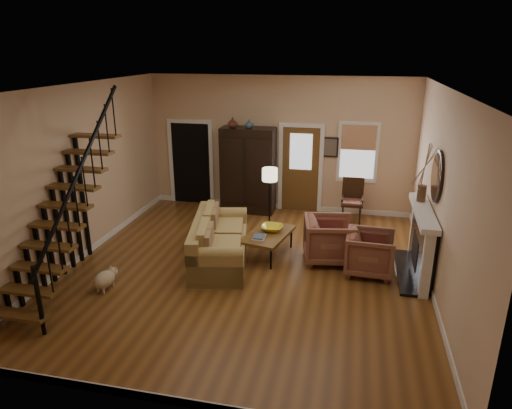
% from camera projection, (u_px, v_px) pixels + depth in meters
% --- Properties ---
extents(room, '(7.00, 7.33, 3.30)m').
position_uv_depth(room, '(246.00, 167.00, 9.72)').
color(room, brown).
rests_on(room, ground).
extents(staircase, '(0.94, 2.80, 3.20)m').
position_uv_depth(staircase, '(59.00, 199.00, 7.34)').
color(staircase, brown).
rests_on(staircase, ground).
extents(fireplace, '(0.33, 1.95, 2.30)m').
position_uv_depth(fireplace, '(424.00, 237.00, 8.08)').
color(fireplace, black).
rests_on(fireplace, ground).
extents(armoire, '(1.30, 0.60, 2.10)m').
position_uv_depth(armoire, '(248.00, 170.00, 11.20)').
color(armoire, black).
rests_on(armoire, ground).
extents(vase_a, '(0.24, 0.24, 0.25)m').
position_uv_depth(vase_a, '(233.00, 123.00, 10.80)').
color(vase_a, '#4C2619').
rests_on(vase_a, armoire).
extents(vase_b, '(0.20, 0.20, 0.21)m').
position_uv_depth(vase_b, '(249.00, 124.00, 10.72)').
color(vase_b, '#334C60').
rests_on(vase_b, armoire).
extents(sofa, '(1.41, 2.40, 0.84)m').
position_uv_depth(sofa, '(220.00, 241.00, 8.70)').
color(sofa, tan).
rests_on(sofa, ground).
extents(coffee_table, '(0.97, 1.36, 0.47)m').
position_uv_depth(coffee_table, '(268.00, 244.00, 9.00)').
color(coffee_table, brown).
rests_on(coffee_table, ground).
extents(bowl, '(0.42, 0.42, 0.10)m').
position_uv_depth(bowl, '(272.00, 228.00, 9.03)').
color(bowl, yellow).
rests_on(bowl, coffee_table).
extents(books, '(0.23, 0.31, 0.06)m').
position_uv_depth(books, '(259.00, 237.00, 8.66)').
color(books, beige).
rests_on(books, coffee_table).
extents(armchair_left, '(0.90, 0.87, 0.78)m').
position_uv_depth(armchair_left, '(370.00, 253.00, 8.25)').
color(armchair_left, maroon).
rests_on(armchair_left, ground).
extents(armchair_right, '(1.09, 1.06, 0.86)m').
position_uv_depth(armchair_right, '(329.00, 240.00, 8.72)').
color(armchair_right, maroon).
rests_on(armchair_right, ground).
extents(floor_lamp, '(0.43, 0.43, 1.45)m').
position_uv_depth(floor_lamp, '(270.00, 200.00, 10.03)').
color(floor_lamp, black).
rests_on(floor_lamp, ground).
extents(side_chair, '(0.54, 0.54, 1.02)m').
position_uv_depth(side_chair, '(352.00, 201.00, 10.68)').
color(side_chair, '#311D0F').
rests_on(side_chair, ground).
extents(dog, '(0.37, 0.52, 0.35)m').
position_uv_depth(dog, '(105.00, 281.00, 7.73)').
color(dog, beige).
rests_on(dog, ground).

